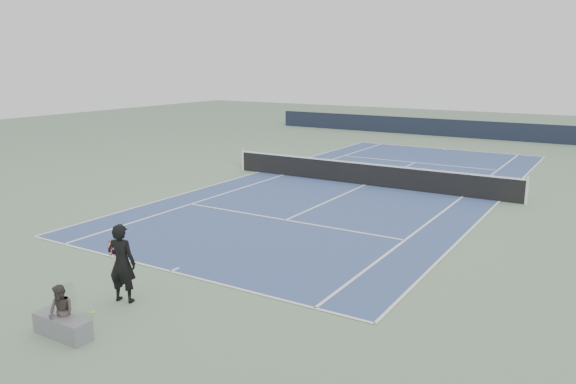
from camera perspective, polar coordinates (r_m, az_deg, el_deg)
The scene contains 7 objects.
ground at distance 24.10m, azimuth 7.83°, elevation 0.69°, with size 80.00×80.00×0.00m, color slate.
court_surface at distance 24.10m, azimuth 7.83°, elevation 0.71°, with size 10.97×23.77×0.01m, color #374E82.
tennis_net at distance 24.00m, azimuth 7.86°, elevation 1.87°, with size 12.90×0.10×1.07m.
windscreen_far at distance 40.83m, azimuth 18.14°, elevation 6.07°, with size 30.00×0.25×1.20m, color black.
tennis_player at distance 12.71m, azimuth -16.53°, elevation -6.93°, with size 0.83×0.63×1.76m.
tennis_ball at distance 12.61m, azimuth -19.16°, elevation -11.46°, with size 0.06×0.06×0.06m, color #CCE92F.
spectator_bench at distance 11.72m, azimuth -22.00°, elevation -11.88°, with size 1.26×0.43×1.08m.
Camera 1 is at (9.40, -21.59, 5.11)m, focal length 35.00 mm.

